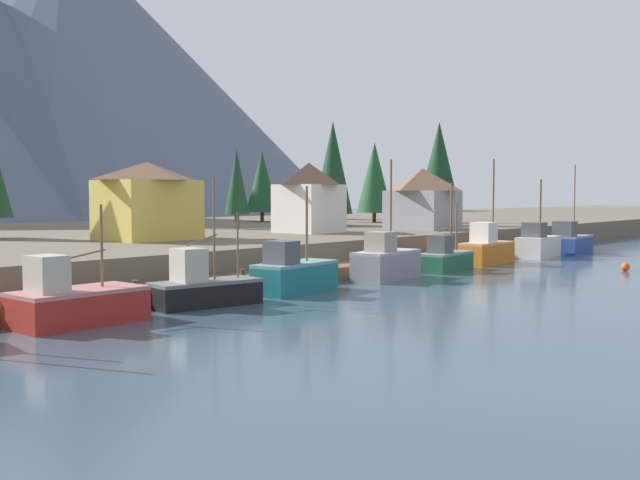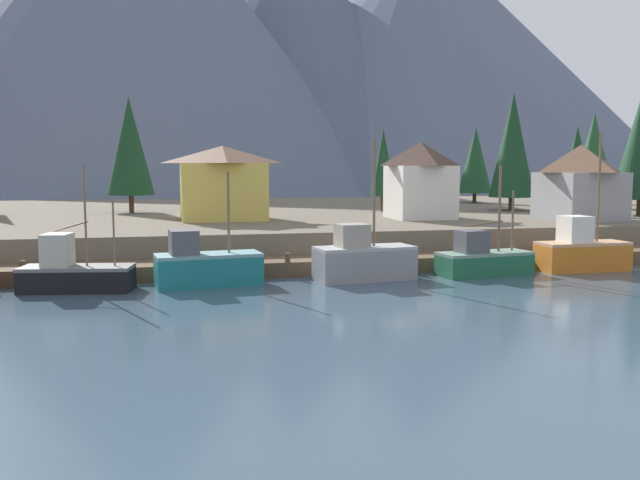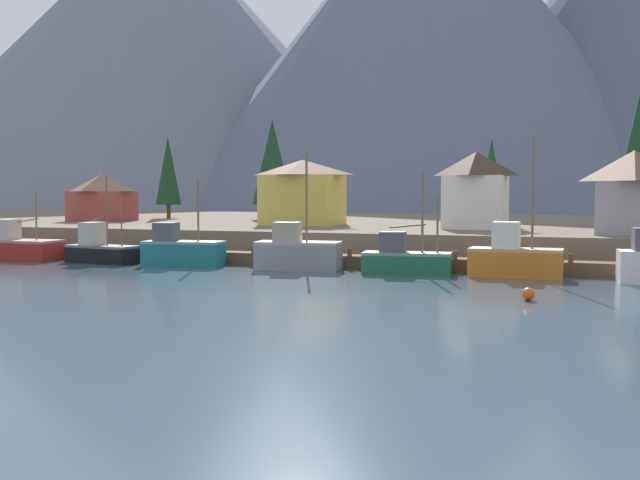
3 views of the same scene
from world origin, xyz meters
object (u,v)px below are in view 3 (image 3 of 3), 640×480
at_px(fishing_boat_green, 405,259).
at_px(channel_buoy, 528,294).
at_px(house_red, 102,197).
at_px(fishing_boat_orange, 514,258).
at_px(conifer_near_left, 491,174).
at_px(house_yellow, 303,192).
at_px(fishing_boat_black, 101,250).
at_px(conifer_back_right, 639,152).
at_px(fishing_boat_grey, 297,253).
at_px(fishing_boat_red, 22,247).
at_px(fishing_boat_teal, 182,251).
at_px(conifer_mid_left, 272,162).
at_px(conifer_centre, 168,171).
at_px(house_white, 476,189).
at_px(house_grey, 634,191).

distance_m(fishing_boat_green, channel_buoy, 14.85).
bearing_deg(house_red, fishing_boat_orange, -23.30).
distance_m(conifer_near_left, channel_buoy, 40.35).
xyz_separation_m(house_yellow, channel_buoy, (25.06, -30.71, -5.47)).
xyz_separation_m(fishing_boat_black, conifer_back_right, (41.77, 25.96, 8.46)).
bearing_deg(house_yellow, fishing_boat_grey, -69.93).
bearing_deg(house_yellow, fishing_boat_orange, -39.71).
height_order(fishing_boat_red, house_red, house_red).
distance_m(fishing_boat_teal, fishing_boat_green, 18.12).
height_order(conifer_mid_left, conifer_back_right, conifer_back_right).
bearing_deg(fishing_boat_green, fishing_boat_grey, 173.06).
distance_m(conifer_near_left, conifer_centre, 40.23).
distance_m(fishing_boat_grey, fishing_boat_orange, 15.86).
distance_m(fishing_boat_red, conifer_back_right, 56.75).
relative_size(fishing_boat_teal, house_yellow, 0.90).
bearing_deg(house_red, house_white, -5.06).
bearing_deg(fishing_boat_teal, conifer_centre, 115.50).
bearing_deg(conifer_back_right, conifer_centre, 174.16).
height_order(fishing_boat_black, conifer_centre, conifer_centre).
relative_size(fishing_boat_teal, fishing_boat_green, 0.95).
bearing_deg(fishing_boat_green, conifer_centre, 132.92).
xyz_separation_m(fishing_boat_green, channel_buoy, (9.66, -11.26, -0.69)).
distance_m(house_white, conifer_near_left, 10.64).
xyz_separation_m(fishing_boat_grey, house_grey, (23.68, 12.56, 4.58)).
bearing_deg(fishing_boat_green, conifer_mid_left, 119.84).
xyz_separation_m(house_grey, channel_buoy, (-5.75, -23.75, -5.54)).
xyz_separation_m(house_grey, house_yellow, (-30.81, 6.95, -0.07)).
xyz_separation_m(house_yellow, conifer_centre, (-22.51, 11.97, 2.59)).
distance_m(fishing_boat_green, house_red, 45.59).
bearing_deg(channel_buoy, house_yellow, 129.21).
relative_size(fishing_boat_green, conifer_near_left, 0.83).
xyz_separation_m(conifer_near_left, conifer_centre, (-40.05, 3.70, 0.76)).
bearing_deg(conifer_mid_left, conifer_centre, 179.43).
bearing_deg(fishing_boat_grey, fishing_boat_red, 172.97).
distance_m(fishing_boat_red, conifer_near_left, 45.79).
distance_m(house_grey, conifer_near_left, 20.27).
xyz_separation_m(fishing_boat_green, house_yellow, (-15.40, 19.45, 4.78)).
distance_m(fishing_boat_orange, house_red, 52.25).
height_order(conifer_near_left, conifer_mid_left, conifer_mid_left).
distance_m(fishing_boat_black, conifer_mid_left, 32.46).
distance_m(fishing_boat_red, fishing_boat_grey, 25.38).
distance_m(fishing_boat_teal, conifer_near_left, 34.96).
xyz_separation_m(house_red, conifer_back_right, (56.38, 4.92, 4.33)).
distance_m(house_grey, conifer_mid_left, 43.61).
height_order(fishing_boat_teal, conifer_mid_left, conifer_mid_left).
xyz_separation_m(fishing_boat_black, house_white, (27.91, 17.27, 4.97)).
bearing_deg(house_yellow, house_red, 176.50).
bearing_deg(fishing_boat_teal, fishing_boat_grey, -6.92).
bearing_deg(fishing_boat_teal, house_yellow, 75.37).
bearing_deg(fishing_boat_orange, conifer_centre, 144.80).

